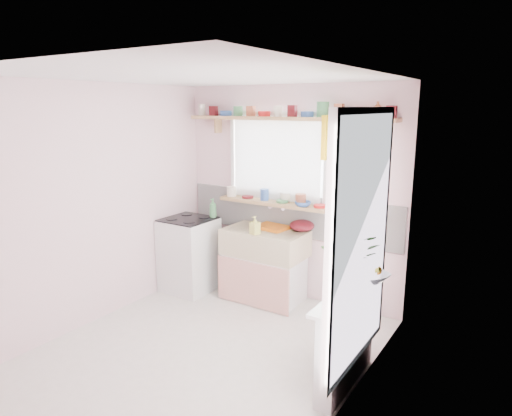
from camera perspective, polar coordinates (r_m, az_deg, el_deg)
The scene contains 19 objects.
room at distance 4.41m, azimuth 7.17°, elevation 0.96°, with size 3.20×3.20×3.20m.
sink_unit at distance 5.41m, azimuth 1.08°, elevation -7.08°, with size 0.95×0.65×1.11m.
cooker at distance 5.75m, azimuth -8.35°, elevation -5.71°, with size 0.58×0.58×0.93m.
radiator_ledge at distance 3.93m, azimuth 11.18°, elevation -15.82°, with size 0.22×0.95×0.78m.
windowsill at distance 5.37m, azimuth 2.15°, elevation 0.63°, with size 1.40×0.22×0.04m, color tan.
pine_shelf at distance 5.17m, azimuth 3.65°, elevation 11.10°, with size 2.52×0.24×0.04m, color tan.
shelf_crockery at distance 5.17m, azimuth 3.66°, elevation 11.93°, with size 2.47×0.11×0.12m.
sill_crockery at distance 5.38m, azimuth 1.71°, elevation 1.46°, with size 1.35×0.11×0.12m.
dish_tray at distance 5.35m, azimuth 1.99°, elevation -2.40°, with size 0.37×0.28×0.04m, color orange.
colander at distance 5.26m, azimuth 5.77°, elevation -2.19°, with size 0.29×0.29×0.13m, color #4F0D15.
jade_plant at distance 3.80m, azimuth 11.55°, elevation -6.40°, with size 0.46×0.40×0.52m, color #315B24.
fruit_bowl at distance 4.10m, azimuth 13.93°, elevation -8.35°, with size 0.33×0.33×0.08m, color white.
herb_pot at distance 3.37m, azimuth 9.49°, elevation -11.48°, with size 0.12×0.08×0.23m, color #2E712D.
soap_bottle_sink at distance 5.10m, azimuth -0.14°, elevation -2.16°, with size 0.09×0.09×0.21m, color #D0CE5C.
sill_cup at distance 5.34m, azimuth 3.78°, elevation 1.35°, with size 0.14×0.14×0.11m, color beige.
sill_bowl at distance 5.11m, azimuth 5.87°, elevation 0.51°, with size 0.18×0.18×0.06m, color #3258A4.
shelf_vase at distance 4.81m, azimuth 14.96°, elevation 11.79°, with size 0.15×0.15×0.16m, color #AF5B36.
cooker_bottle at distance 5.62m, azimuth -5.42°, elevation -0.01°, with size 0.09×0.09×0.23m, color #478E53.
fruit at distance 4.08m, azimuth 14.08°, elevation -7.53°, with size 0.20×0.14×0.10m.
Camera 1 is at (2.50, -3.05, 2.26)m, focal length 32.00 mm.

